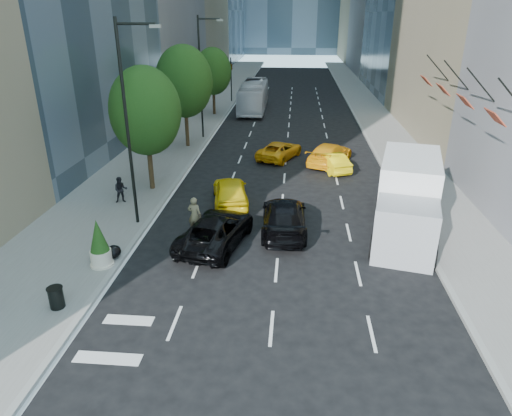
# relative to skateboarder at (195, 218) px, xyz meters

# --- Properties ---
(ground) EXTENTS (160.00, 160.00, 0.00)m
(ground) POSITION_rel_skateboarder_xyz_m (3.20, -3.00, -0.96)
(ground) COLOR black
(ground) RESTS_ON ground
(sidewalk_left) EXTENTS (6.00, 120.00, 0.15)m
(sidewalk_left) POSITION_rel_skateboarder_xyz_m (-5.80, 27.00, -0.88)
(sidewalk_left) COLOR slate
(sidewalk_left) RESTS_ON ground
(sidewalk_right) EXTENTS (4.00, 120.00, 0.15)m
(sidewalk_right) POSITION_rel_skateboarder_xyz_m (13.20, 27.00, -0.88)
(sidewalk_right) COLOR slate
(sidewalk_right) RESTS_ON ground
(lamp_near) EXTENTS (2.13, 0.22, 10.00)m
(lamp_near) POSITION_rel_skateboarder_xyz_m (-3.12, 1.00, 4.85)
(lamp_near) COLOR black
(lamp_near) RESTS_ON sidewalk_left
(lamp_far) EXTENTS (2.13, 0.22, 10.00)m
(lamp_far) POSITION_rel_skateboarder_xyz_m (-3.12, 19.00, 4.85)
(lamp_far) COLOR black
(lamp_far) RESTS_ON sidewalk_left
(tree_near) EXTENTS (4.20, 4.20, 7.46)m
(tree_near) POSITION_rel_skateboarder_xyz_m (-4.00, 6.00, 4.01)
(tree_near) COLOR #322413
(tree_near) RESTS_ON sidewalk_left
(tree_mid) EXTENTS (4.50, 4.50, 7.99)m
(tree_mid) POSITION_rel_skateboarder_xyz_m (-4.00, 16.00, 4.36)
(tree_mid) COLOR #322413
(tree_mid) RESTS_ON sidewalk_left
(tree_far) EXTENTS (3.90, 3.90, 6.92)m
(tree_far) POSITION_rel_skateboarder_xyz_m (-4.00, 29.00, 3.67)
(tree_far) COLOR #322413
(tree_far) RESTS_ON sidewalk_left
(traffic_signal) EXTENTS (2.48, 0.53, 5.20)m
(traffic_signal) POSITION_rel_skateboarder_xyz_m (-3.20, 37.00, 3.28)
(traffic_signal) COLOR black
(traffic_signal) RESTS_ON sidewalk_left
(facade_flags) EXTENTS (1.85, 13.30, 2.05)m
(facade_flags) POSITION_rel_skateboarder_xyz_m (13.84, 7.00, 5.23)
(facade_flags) COLOR black
(facade_flags) RESTS_ON ground
(skateboarder) EXTENTS (0.76, 0.55, 1.92)m
(skateboarder) POSITION_rel_skateboarder_xyz_m (0.00, 0.00, 0.00)
(skateboarder) COLOR brown
(skateboarder) RESTS_ON ground
(black_sedan_lincoln) EXTENTS (3.59, 5.81, 1.50)m
(black_sedan_lincoln) POSITION_rel_skateboarder_xyz_m (1.20, -0.87, -0.21)
(black_sedan_lincoln) COLOR black
(black_sedan_lincoln) RESTS_ON ground
(black_sedan_mercedes) EXTENTS (2.39, 5.53, 1.58)m
(black_sedan_mercedes) POSITION_rel_skateboarder_xyz_m (4.40, 0.84, -0.17)
(black_sedan_mercedes) COLOR black
(black_sedan_mercedes) RESTS_ON ground
(taxi_a) EXTENTS (2.79, 5.04, 1.62)m
(taxi_a) POSITION_rel_skateboarder_xyz_m (1.20, 4.16, -0.15)
(taxi_a) COLOR yellow
(taxi_a) RESTS_ON ground
(taxi_b) EXTENTS (2.80, 4.20, 1.31)m
(taxi_b) POSITION_rel_skateboarder_xyz_m (7.40, 11.00, -0.30)
(taxi_b) COLOR yellow
(taxi_b) RESTS_ON ground
(taxi_c) EXTENTS (3.81, 5.15, 1.30)m
(taxi_c) POSITION_rel_skateboarder_xyz_m (3.70, 13.54, -0.31)
(taxi_c) COLOR orange
(taxi_c) RESTS_ON ground
(taxi_d) EXTENTS (4.02, 5.63, 1.51)m
(taxi_d) POSITION_rel_skateboarder_xyz_m (7.40, 12.50, -0.20)
(taxi_d) COLOR #F19F0C
(taxi_d) RESTS_ON ground
(city_bus) EXTENTS (2.84, 11.56, 3.21)m
(city_bus) POSITION_rel_skateboarder_xyz_m (0.00, 32.09, 0.65)
(city_bus) COLOR silver
(city_bus) RESTS_ON ground
(box_truck) EXTENTS (4.43, 8.11, 3.68)m
(box_truck) POSITION_rel_skateboarder_xyz_m (10.48, 1.34, 0.91)
(box_truck) COLOR silver
(box_truck) RESTS_ON ground
(pedestrian_a) EXTENTS (0.89, 0.78, 1.54)m
(pedestrian_a) POSITION_rel_skateboarder_xyz_m (-5.08, 3.56, -0.04)
(pedestrian_a) COLOR black
(pedestrian_a) RESTS_ON sidewalk_left
(pedestrian_b) EXTENTS (1.01, 0.46, 1.69)m
(pedestrian_b) POSITION_rel_skateboarder_xyz_m (-8.00, 15.00, 0.03)
(pedestrian_b) COLOR black
(pedestrian_b) RESTS_ON sidewalk_left
(trash_can) EXTENTS (0.54, 0.54, 0.81)m
(trash_can) POSITION_rel_skateboarder_xyz_m (-3.83, -6.64, -0.41)
(trash_can) COLOR black
(trash_can) RESTS_ON sidewalk_left
(planter_shrub) EXTENTS (0.90, 0.90, 2.17)m
(planter_shrub) POSITION_rel_skateboarder_xyz_m (-3.40, -3.49, 0.22)
(planter_shrub) COLOR beige
(planter_shrub) RESTS_ON sidewalk_left
(garbage_bags) EXTENTS (1.15, 1.11, 0.57)m
(garbage_bags) POSITION_rel_skateboarder_xyz_m (-3.35, -2.96, -0.54)
(garbage_bags) COLOR black
(garbage_bags) RESTS_ON sidewalk_left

